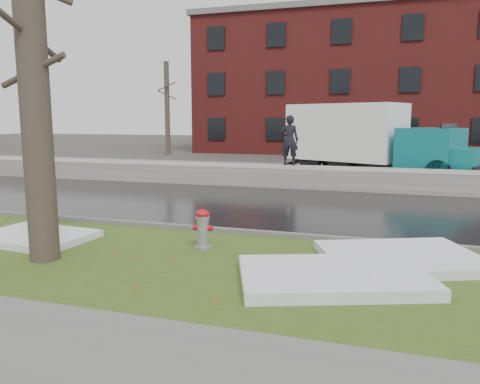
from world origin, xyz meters
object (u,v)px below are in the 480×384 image
(fire_hydrant, at_px, (203,227))
(tree, at_px, (33,75))
(box_truck, at_px, (366,138))
(worker, at_px, (289,140))

(fire_hydrant, xyz_separation_m, tree, (-2.42, -1.49, 2.78))
(box_truck, bearing_deg, tree, -83.90)
(box_truck, xyz_separation_m, worker, (-2.68, -3.45, 0.02))
(fire_hydrant, height_order, worker, worker)
(tree, height_order, box_truck, tree)
(box_truck, distance_m, worker, 4.37)
(fire_hydrant, distance_m, tree, 3.98)
(fire_hydrant, bearing_deg, tree, -154.13)
(tree, xyz_separation_m, box_truck, (4.77, 14.59, -1.56))
(tree, bearing_deg, fire_hydrant, 31.64)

